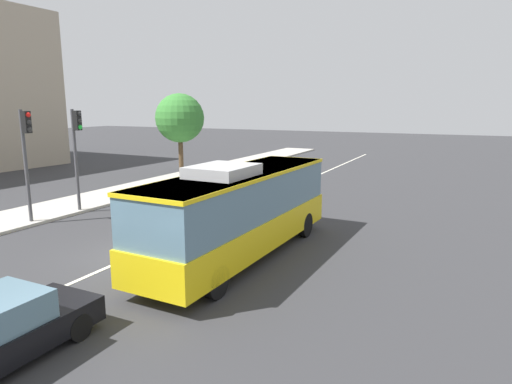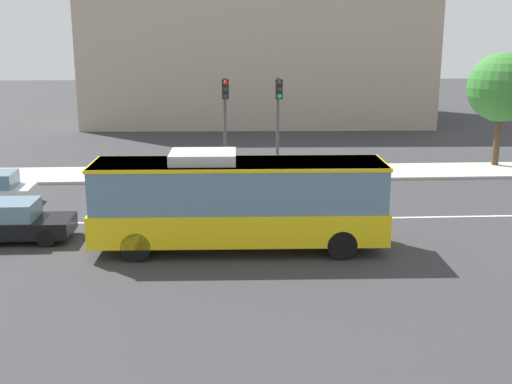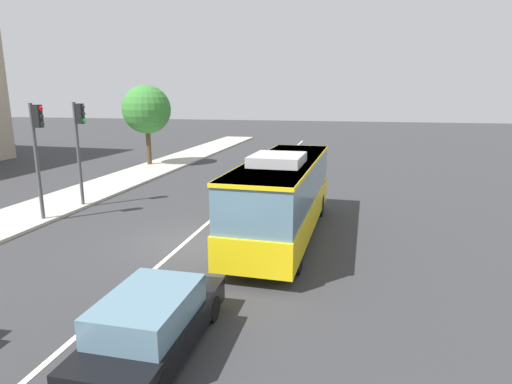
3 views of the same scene
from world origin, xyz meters
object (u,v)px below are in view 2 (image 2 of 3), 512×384
Objects in this scene: traffic_light_near_corner at (225,111)px; street_tree_kerbside_left at (502,88)px; transit_bus at (238,199)px; sedan_black at (6,221)px; traffic_light_mid_block at (278,111)px.

street_tree_kerbside_left reaches higher than traffic_light_near_corner.
traffic_light_near_corner is 0.82× the size of street_tree_kerbside_left.
traffic_light_near_corner is (-0.31, 10.64, 1.75)m from transit_bus.
street_tree_kerbside_left reaches higher than transit_bus.
transit_bus is 8.54m from sedan_black.
sedan_black is 0.71× the size of street_tree_kerbside_left.
sedan_black is (-8.34, 1.46, -1.09)m from transit_bus.
traffic_light_near_corner is 15.37m from street_tree_kerbside_left.
transit_bus is at bearing -9.94° from sedan_black.
traffic_light_mid_block is at bearing 80.44° from traffic_light_near_corner.
traffic_light_mid_block is at bearing -167.44° from street_tree_kerbside_left.
traffic_light_near_corner is (8.02, 9.17, 2.84)m from sedan_black.
traffic_light_mid_block is 0.82× the size of street_tree_kerbside_left.
traffic_light_near_corner is 2.64m from traffic_light_mid_block.
transit_bus is at bearing -138.21° from street_tree_kerbside_left.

